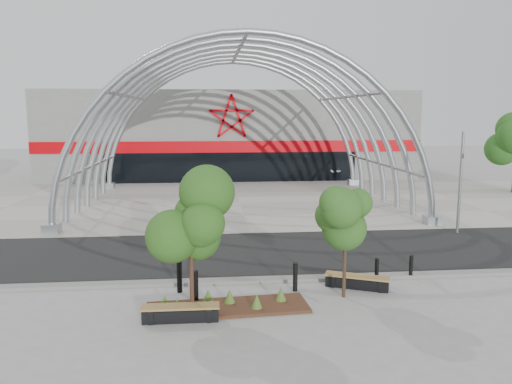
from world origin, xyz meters
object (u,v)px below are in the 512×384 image
at_px(street_tree_1, 346,222).
at_px(bollard_2, 295,277).
at_px(signal_pole, 460,181).
at_px(street_tree_0, 190,220).
at_px(bench_0, 181,313).
at_px(bench_1, 357,282).

xyz_separation_m(street_tree_1, bollard_2, (-1.51, 0.70, -2.03)).
bearing_deg(signal_pole, street_tree_1, -135.00).
bearing_deg(street_tree_0, bench_0, -136.29).
relative_size(signal_pole, bollard_2, 5.15).
bearing_deg(bench_1, signal_pole, 44.66).
distance_m(bench_1, bollard_2, 2.20).
bearing_deg(bench_0, bollard_2, 29.52).
height_order(signal_pole, street_tree_0, signal_pole).
bearing_deg(bollard_2, bench_0, -150.48).
bearing_deg(signal_pole, bench_0, -144.51).
distance_m(street_tree_1, bench_0, 5.92).
relative_size(bench_0, bench_1, 1.03).
bearing_deg(bench_1, street_tree_1, -131.61).
relative_size(bench_0, bollard_2, 2.29).
bearing_deg(bench_0, street_tree_1, 15.23).
distance_m(street_tree_0, street_tree_1, 5.08).
xyz_separation_m(bench_0, bollard_2, (3.77, 2.13, 0.27)).
xyz_separation_m(street_tree_0, bollard_2, (3.44, 1.82, -2.45)).
height_order(street_tree_1, bench_0, street_tree_1).
bearing_deg(bench_0, bench_1, 20.29).
distance_m(bench_0, bollard_2, 4.34).
xyz_separation_m(signal_pole, bollard_2, (-9.61, -7.40, -2.18)).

